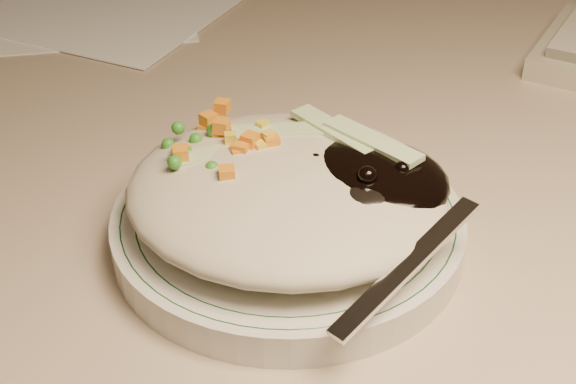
# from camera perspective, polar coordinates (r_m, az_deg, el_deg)

# --- Properties ---
(desk) EXTENTS (1.40, 0.70, 0.74)m
(desk) POSITION_cam_1_polar(r_m,az_deg,el_deg) (0.77, 11.08, -7.86)
(desk) COLOR tan
(desk) RESTS_ON ground
(plate) EXTENTS (0.22, 0.22, 0.02)m
(plate) POSITION_cam_1_polar(r_m,az_deg,el_deg) (0.50, 0.00, -2.47)
(plate) COLOR silver
(plate) RESTS_ON desk
(plate_rim) EXTENTS (0.21, 0.21, 0.00)m
(plate_rim) POSITION_cam_1_polar(r_m,az_deg,el_deg) (0.49, 0.00, -1.54)
(plate_rim) COLOR #144723
(plate_rim) RESTS_ON plate
(meal) EXTENTS (0.21, 0.19, 0.05)m
(meal) POSITION_cam_1_polar(r_m,az_deg,el_deg) (0.48, 0.48, 0.43)
(meal) COLOR #B7AB94
(meal) RESTS_ON plate
(papers) EXTENTS (0.38, 0.32, 0.00)m
(papers) POSITION_cam_1_polar(r_m,az_deg,el_deg) (0.87, -15.86, 12.60)
(papers) COLOR white
(papers) RESTS_ON desk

